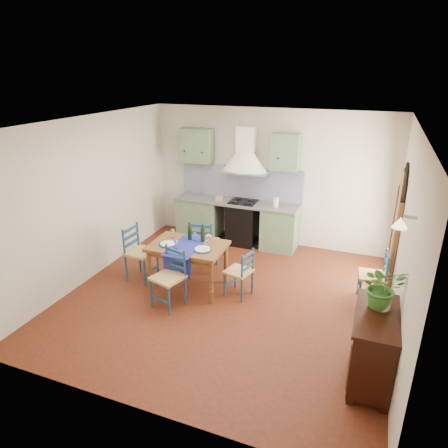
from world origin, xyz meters
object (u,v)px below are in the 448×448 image
(dining_table, at_px, (188,250))
(sideboard, at_px, (373,345))
(chair_near, at_px, (169,277))
(potted_plant, at_px, (382,287))

(dining_table, relative_size, sideboard, 1.20)
(dining_table, bearing_deg, chair_near, -93.37)
(chair_near, height_order, sideboard, chair_near)
(chair_near, xyz_separation_m, potted_plant, (3.01, -0.44, 0.71))
(sideboard, relative_size, potted_plant, 2.01)
(dining_table, relative_size, potted_plant, 2.41)
(dining_table, bearing_deg, potted_plant, -19.27)
(potted_plant, bearing_deg, chair_near, 171.63)
(chair_near, bearing_deg, potted_plant, -8.37)
(dining_table, height_order, chair_near, dining_table)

